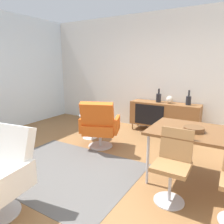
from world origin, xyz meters
name	(u,v)px	position (x,y,z in m)	size (l,w,h in m)	color
ground_plane	(102,170)	(0.00, 0.00, 0.00)	(8.32, 8.32, 0.00)	olive
wall_back	(160,72)	(0.00, 2.60, 1.40)	(6.80, 0.12, 2.80)	silver
sideboard	(164,114)	(0.26, 2.30, 0.44)	(1.60, 0.45, 0.72)	brown
vase_cobalt	(170,100)	(0.36, 2.30, 0.80)	(0.16, 0.16, 0.17)	beige
vase_sculptural_dark	(188,100)	(0.78, 2.30, 0.83)	(0.11, 0.11, 0.33)	black
vase_ceramic_small	(159,98)	(0.10, 2.30, 0.83)	(0.12, 0.12, 0.32)	black
dining_table	(213,136)	(1.46, 0.40, 0.70)	(1.60, 0.90, 0.74)	brown
wooden_bowl_on_table	(194,129)	(1.23, 0.34, 0.77)	(0.26, 0.26, 0.06)	brown
dining_chair_front_left	(173,163)	(1.11, -0.16, 0.47)	(0.40, 0.42, 0.86)	#9E7042
lounge_chair_red	(99,124)	(-0.53, 0.74, 0.47)	(0.85, 0.83, 0.95)	#D85919
side_table_round	(90,124)	(-1.04, 1.11, 0.32)	(0.44, 0.44, 0.52)	white
fruit_bowl	(89,113)	(-1.04, 1.11, 0.56)	(0.20, 0.20, 0.11)	#262628
area_rug	(64,170)	(-0.50, -0.29, 0.00)	(2.20, 1.70, 0.01)	#595654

